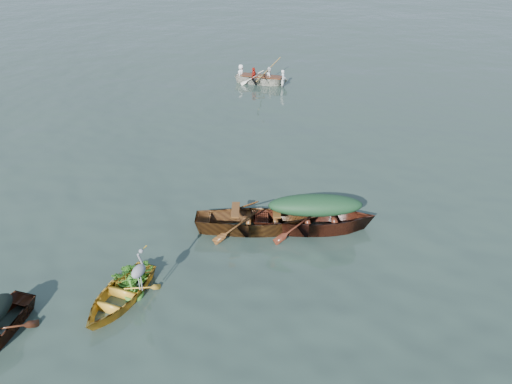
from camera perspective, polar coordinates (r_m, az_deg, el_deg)
ground at (r=11.87m, az=-7.16°, el=-7.99°), size 140.00×140.00×0.00m
yellow_dinghy at (r=11.10m, az=-15.28°, el=-12.00°), size 1.19×2.68×0.69m
green_tarp_boat at (r=12.99m, az=6.62°, el=-4.30°), size 4.52×2.96×1.01m
open_wooden_boat at (r=12.89m, az=0.00°, el=-4.38°), size 4.48×2.85×1.00m
rowed_boat at (r=24.49m, az=0.65°, el=12.25°), size 3.69×1.37×0.82m
green_tarp_cover at (r=12.59m, az=6.81°, el=-1.40°), size 2.48×1.63×0.52m
thwart_benches at (r=12.61m, az=0.00°, el=-2.42°), size 2.29×1.55×0.04m
heron at (r=10.35m, az=-13.20°, el=-9.36°), size 0.28×0.40×0.92m
dinghy_weeds at (r=11.02m, az=-13.94°, el=-7.83°), size 0.71×0.91×0.60m
rowers at (r=24.27m, az=0.66°, el=14.04°), size 2.60×1.18×0.76m
oars at (r=24.36m, az=0.65°, el=13.24°), size 0.81×2.64×0.06m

